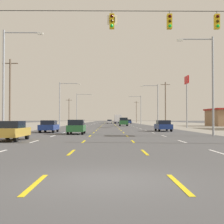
# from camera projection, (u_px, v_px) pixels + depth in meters

# --- Properties ---
(ground_plane) EXTENTS (572.00, 572.00, 0.00)m
(ground_plane) POSITION_uv_depth(u_px,v_px,m) (109.00, 126.00, 74.30)
(ground_plane) COLOR #4C4C4F
(lot_apron_left) EXTENTS (28.00, 440.00, 0.01)m
(lot_apron_left) POSITION_uv_depth(u_px,v_px,m) (1.00, 126.00, 74.07)
(lot_apron_left) COLOR gray
(lot_apron_left) RESTS_ON ground
(lot_apron_right) EXTENTS (28.00, 440.00, 0.01)m
(lot_apron_right) POSITION_uv_depth(u_px,v_px,m) (216.00, 126.00, 74.53)
(lot_apron_right) COLOR gray
(lot_apron_right) RESTS_ON ground
(lane_markings) EXTENTS (10.64, 227.60, 0.01)m
(lane_markings) POSITION_uv_depth(u_px,v_px,m) (109.00, 124.00, 112.79)
(lane_markings) COLOR white
(lane_markings) RESTS_ON ground
(signal_span_wire) EXTENTS (26.63, 0.53, 9.34)m
(signal_span_wire) POSITION_uv_depth(u_px,v_px,m) (119.00, 59.00, 20.20)
(signal_span_wire) COLOR brown
(signal_span_wire) RESTS_ON ground
(sedan_far_left_nearest) EXTENTS (1.80, 4.50, 1.46)m
(sedan_far_left_nearest) POSITION_uv_depth(u_px,v_px,m) (11.00, 130.00, 23.92)
(sedan_far_left_nearest) COLOR #B28C33
(sedan_far_left_nearest) RESTS_ON ground
(hatchback_inner_left_near) EXTENTS (1.72, 3.90, 1.54)m
(hatchback_inner_left_near) POSITION_uv_depth(u_px,v_px,m) (76.00, 127.00, 34.21)
(hatchback_inner_left_near) COLOR #235B2D
(hatchback_inner_left_near) RESTS_ON ground
(sedan_far_left_mid) EXTENTS (1.80, 4.50, 1.46)m
(sedan_far_left_mid) POSITION_uv_depth(u_px,v_px,m) (49.00, 126.00, 38.72)
(sedan_far_left_mid) COLOR navy
(sedan_far_left_mid) RESTS_ON ground
(sedan_far_right_midfar) EXTENTS (1.80, 4.50, 1.46)m
(sedan_far_right_midfar) POSITION_uv_depth(u_px,v_px,m) (163.00, 126.00, 42.62)
(sedan_far_right_midfar) COLOR navy
(sedan_far_right_midfar) RESTS_ON ground
(suv_inner_right_far) EXTENTS (1.98, 4.90, 1.98)m
(suv_inner_right_far) POSITION_uv_depth(u_px,v_px,m) (123.00, 122.00, 76.05)
(suv_inner_right_far) COLOR #235B2D
(suv_inner_right_far) RESTS_ON ground
(box_truck_inner_right_farther) EXTENTS (2.40, 7.20, 3.23)m
(box_truck_inner_right_farther) POSITION_uv_depth(u_px,v_px,m) (118.00, 119.00, 114.33)
(box_truck_inner_right_farther) COLOR navy
(box_truck_inner_right_farther) RESTS_ON ground
(hatchback_far_right_farthest) EXTENTS (1.72, 3.90, 1.54)m
(hatchback_far_right_farthest) POSITION_uv_depth(u_px,v_px,m) (129.00, 122.00, 114.74)
(hatchback_far_right_farthest) COLOR navy
(hatchback_far_right_farthest) RESTS_ON ground
(sedan_center_turn_distant_a) EXTENTS (1.80, 4.50, 1.46)m
(sedan_center_turn_distant_a) POSITION_uv_depth(u_px,v_px,m) (109.00, 121.00, 122.89)
(sedan_center_turn_distant_a) COLOR silver
(sedan_center_turn_distant_a) RESTS_ON ground
(suv_inner_right_distant_b) EXTENTS (1.98, 4.90, 1.98)m
(suv_inner_right_distant_b) POSITION_uv_depth(u_px,v_px,m) (117.00, 121.00, 135.88)
(suv_inner_right_distant_b) COLOR #4C196B
(suv_inner_right_distant_b) RESTS_ON ground
(pole_sign_right_row_1) EXTENTS (0.24, 2.62, 9.59)m
(pole_sign_right_row_1) POSITION_uv_depth(u_px,v_px,m) (187.00, 88.00, 59.53)
(pole_sign_right_row_1) COLOR gray
(pole_sign_right_row_1) RESTS_ON ground
(streetlight_left_row_0) EXTENTS (3.90, 0.26, 10.24)m
(streetlight_left_row_0) POSITION_uv_depth(u_px,v_px,m) (7.00, 75.00, 31.07)
(streetlight_left_row_0) COLOR gray
(streetlight_left_row_0) RESTS_ON ground
(streetlight_right_row_0) EXTENTS (3.57, 0.26, 9.64)m
(streetlight_right_row_0) POSITION_uv_depth(u_px,v_px,m) (209.00, 79.00, 31.25)
(streetlight_right_row_0) COLOR gray
(streetlight_right_row_0) RESTS_ON ground
(streetlight_left_row_1) EXTENTS (4.31, 0.26, 9.24)m
(streetlight_left_row_1) POSITION_uv_depth(u_px,v_px,m) (62.00, 101.00, 66.35)
(streetlight_left_row_1) COLOR gray
(streetlight_left_row_1) RESTS_ON ground
(streetlight_right_row_1) EXTENTS (3.66, 0.26, 8.81)m
(streetlight_right_row_1) POSITION_uv_depth(u_px,v_px,m) (156.00, 102.00, 66.52)
(streetlight_right_row_1) COLOR gray
(streetlight_right_row_1) RESTS_ON ground
(streetlight_left_row_2) EXTENTS (4.98, 0.26, 9.72)m
(streetlight_left_row_2) POSITION_uv_depth(u_px,v_px,m) (79.00, 106.00, 101.65)
(streetlight_left_row_2) COLOR gray
(streetlight_left_row_2) RESTS_ON ground
(streetlight_right_row_2) EXTENTS (4.25, 0.26, 9.06)m
(streetlight_right_row_2) POSITION_uv_depth(u_px,v_px,m) (139.00, 108.00, 101.82)
(streetlight_right_row_2) COLOR gray
(streetlight_right_row_2) RESTS_ON ground
(utility_pole_left_row_0) EXTENTS (2.20, 0.26, 10.03)m
(utility_pole_left_row_0) POSITION_uv_depth(u_px,v_px,m) (10.00, 93.00, 45.04)
(utility_pole_left_row_0) COLOR brown
(utility_pole_left_row_0) RESTS_ON ground
(utility_pole_right_row_1) EXTENTS (2.20, 0.26, 10.33)m
(utility_pole_right_row_1) POSITION_uv_depth(u_px,v_px,m) (165.00, 103.00, 75.29)
(utility_pole_right_row_1) COLOR brown
(utility_pole_right_row_1) RESTS_ON ground
(utility_pole_left_row_2) EXTENTS (2.20, 0.26, 8.93)m
(utility_pole_left_row_2) POSITION_uv_depth(u_px,v_px,m) (69.00, 111.00, 113.03)
(utility_pole_left_row_2) COLOR brown
(utility_pole_left_row_2) RESTS_ON ground
(utility_pole_right_row_3) EXTENTS (2.20, 0.26, 10.21)m
(utility_pole_right_row_3) POSITION_uv_depth(u_px,v_px,m) (136.00, 111.00, 151.86)
(utility_pole_right_row_3) COLOR brown
(utility_pole_right_row_3) RESTS_ON ground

